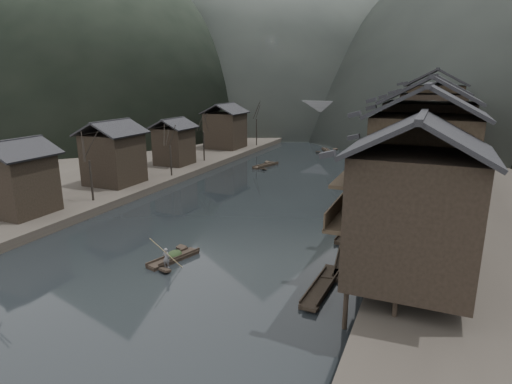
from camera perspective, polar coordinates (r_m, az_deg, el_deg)
The scene contains 12 objects.
water at distance 40.62m, azimuth -5.22°, elevation -5.99°, with size 300.00×300.00×0.00m, color black.
left_bank at distance 91.61m, azimuth -12.78°, elevation 5.95°, with size 40.00×200.00×1.20m, color #2D2823.
stilt_houses at distance 52.87m, azimuth 22.20°, elevation 7.73°, with size 9.00×67.60×15.87m.
left_houses at distance 66.53m, azimuth -12.80°, elevation 7.03°, with size 8.10×53.20×8.73m.
bare_trees at distance 62.34m, azimuth -11.59°, elevation 7.38°, with size 3.82×62.59×7.65m.
moored_sampans at distance 56.27m, azimuth 16.08°, elevation -0.30°, with size 3.03×61.77×0.47m.
midriver_boats at distance 79.45m, azimuth 5.59°, elevation 4.61°, with size 8.79×24.92×0.45m.
stone_bridge at distance 107.24m, azimuth 13.45°, elevation 9.63°, with size 40.00×6.00×9.00m.
hero_sampan at distance 36.09m, azimuth -10.92°, elevation -8.65°, with size 2.35×5.16×0.44m.
cargo_heap at distance 36.07m, azimuth -10.85°, elevation -7.67°, with size 1.13×1.48×0.68m, color black.
boatman at distance 34.11m, azimuth -11.90°, elevation -8.22°, with size 0.60×0.39×1.63m, color #575759.
bamboo_pole at distance 33.12m, azimuth -11.84°, elevation -4.36°, with size 0.06×0.06×4.24m, color #8C7A51.
Camera 1 is at (18.20, -33.26, 14.57)m, focal length 30.00 mm.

